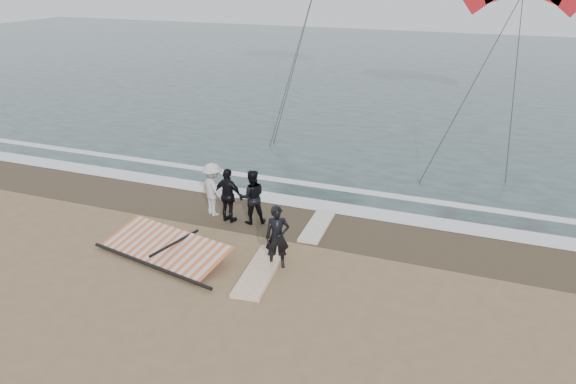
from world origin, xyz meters
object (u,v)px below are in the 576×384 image
(board_cream, at_px, (318,226))
(sail_rig, at_px, (167,247))
(board_white, at_px, (260,271))
(man_main, at_px, (277,237))

(board_cream, distance_m, sail_rig, 4.58)
(board_white, relative_size, sail_rig, 0.64)
(man_main, xyz_separation_m, board_white, (-0.28, -0.49, -0.81))
(board_white, height_order, sail_rig, sail_rig)
(man_main, xyz_separation_m, sail_rig, (-3.14, -0.45, -0.67))
(man_main, bearing_deg, board_white, -144.73)
(sail_rig, bearing_deg, man_main, 8.21)
(man_main, distance_m, board_cream, 2.78)
(man_main, xyz_separation_m, board_cream, (0.23, 2.64, -0.82))
(board_cream, relative_size, sail_rig, 0.55)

